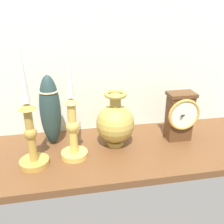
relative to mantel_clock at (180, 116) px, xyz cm
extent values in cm
cube|color=brown|center=(-22.44, -2.98, -10.55)|extent=(100.00, 36.00, 2.40)
cube|color=silver|center=(-22.44, 15.52, 23.15)|extent=(120.00, 2.00, 65.00)
cube|color=#55351C|center=(0.00, 0.54, -1.05)|extent=(8.60, 5.75, 16.59)
cube|color=#55351C|center=(0.00, 0.54, 7.84)|extent=(9.63, 6.44, 1.20)
torus|color=gold|center=(0.00, -2.73, 1.60)|extent=(11.48, 1.04, 11.48)
cylinder|color=silver|center=(0.00, -2.83, 1.60)|extent=(9.60, 0.40, 9.60)
cube|color=black|center=(0.00, -3.13, 1.60)|extent=(3.39, 2.49, 0.30)
cylinder|color=#B38C3C|center=(-50.71, -7.41, -8.45)|extent=(9.07, 9.07, 1.80)
cylinder|color=#B38C3C|center=(-50.71, -7.41, 0.89)|extent=(2.43, 2.43, 16.87)
sphere|color=#B38C3C|center=(-50.71, -7.41, 1.73)|extent=(3.88, 3.88, 3.88)
cone|color=#B38C3C|center=(-50.71, -7.41, 10.33)|extent=(5.06, 5.06, 2.00)
cone|color=white|center=(-50.71, -7.41, 22.19)|extent=(2.33, 2.33, 21.72)
cylinder|color=#DAB451|center=(-38.24, -5.03, -8.45)|extent=(8.64, 8.64, 1.80)
cylinder|color=#DAB451|center=(-38.24, -5.03, 0.86)|extent=(2.60, 2.60, 16.81)
sphere|color=#DAB451|center=(-38.24, -5.03, 1.70)|extent=(4.17, 4.17, 4.17)
cone|color=#DAB451|center=(-38.24, -5.03, 10.27)|extent=(4.01, 4.01, 2.00)
cone|color=white|center=(-38.24, -5.03, 22.15)|extent=(2.07, 2.07, 21.77)
cylinder|color=#B49B46|center=(-23.61, 0.17, -8.55)|extent=(5.95, 5.95, 1.60)
sphere|color=#B49B46|center=(-23.61, 0.17, -1.13)|extent=(13.22, 13.22, 13.22)
cylinder|color=#B49B46|center=(-23.61, 0.17, 7.50)|extent=(3.70, 3.70, 4.03)
torus|color=#B49B46|center=(-23.61, 0.17, 9.51)|extent=(7.55, 7.55, 1.36)
ellipsoid|color=#263C3A|center=(-45.20, 5.38, 3.20)|extent=(7.07, 7.07, 25.09)
torus|color=#CCB78C|center=(-45.20, 5.38, 10.22)|extent=(6.61, 6.61, 0.60)
camera|label=1|loc=(-39.59, -77.96, 36.95)|focal=41.17mm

